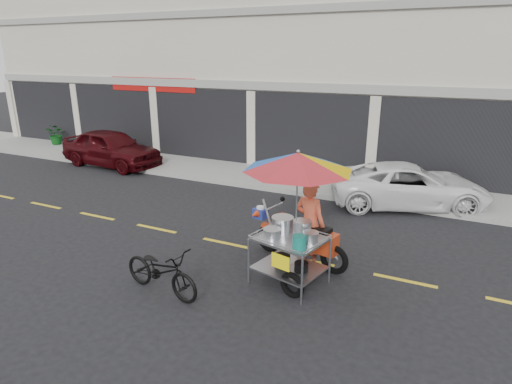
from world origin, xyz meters
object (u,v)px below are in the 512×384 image
at_px(maroon_sedan, 111,148).
at_px(near_bicycle, 161,271).
at_px(white_pickup, 409,185).
at_px(food_vendor_rig, 300,197).

height_order(maroon_sedan, near_bicycle, maroon_sedan).
xyz_separation_m(white_pickup, near_bicycle, (-3.47, -6.93, -0.16)).
relative_size(maroon_sedan, food_vendor_rig, 1.60).
distance_m(near_bicycle, food_vendor_rig, 2.90).
height_order(white_pickup, near_bicycle, white_pickup).
xyz_separation_m(near_bicycle, food_vendor_rig, (2.02, 1.70, 1.19)).
relative_size(maroon_sedan, near_bicycle, 2.42).
distance_m(maroon_sedan, near_bicycle, 10.14).
height_order(near_bicycle, food_vendor_rig, food_vendor_rig).
bearing_deg(maroon_sedan, near_bicycle, -127.31).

